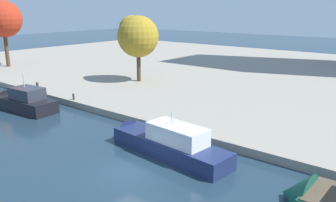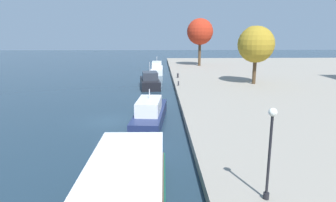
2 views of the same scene
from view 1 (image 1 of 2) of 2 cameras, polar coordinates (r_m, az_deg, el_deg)
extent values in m
plane|color=#1E3342|center=(21.87, -6.48, -11.54)|extent=(220.00, 220.00, 0.00)
cube|color=gray|center=(50.76, 22.15, 3.20)|extent=(120.00, 55.00, 0.63)
cube|color=black|center=(36.78, -22.15, -0.89)|extent=(7.00, 3.23, 1.70)
cone|color=black|center=(39.90, -25.27, -0.04)|extent=(1.43, 2.57, 2.47)
cube|color=#2D333D|center=(36.03, -21.91, 1.15)|extent=(3.24, 2.36, 1.12)
cube|color=black|center=(36.99, -22.97, 1.47)|extent=(1.00, 2.02, 0.67)
cylinder|color=silver|center=(36.05, -22.41, 3.16)|extent=(0.08, 0.08, 1.39)
cube|color=navy|center=(24.06, 0.25, -8.00)|extent=(9.34, 3.18, 1.57)
cone|color=navy|center=(27.51, -7.30, -5.12)|extent=(1.40, 2.35, 2.26)
cube|color=white|center=(23.13, 1.49, -5.37)|extent=(4.28, 2.26, 1.15)
cube|color=black|center=(24.15, -1.32, -4.32)|extent=(1.25, 1.87, 0.69)
cylinder|color=silver|center=(23.10, 0.67, -2.82)|extent=(0.08, 0.08, 0.81)
cone|color=#14513D|center=(20.04, 20.03, -14.30)|extent=(1.44, 2.85, 2.83)
cylinder|color=#2D2D33|center=(43.05, -20.46, 2.23)|extent=(0.29, 0.29, 0.56)
sphere|color=#2D2D33|center=(42.98, -20.50, 2.70)|extent=(0.32, 0.32, 0.32)
cylinder|color=#2D2D33|center=(36.92, -15.09, 0.59)|extent=(0.20, 0.20, 0.48)
sphere|color=#2D2D33|center=(36.85, -15.12, 1.03)|extent=(0.22, 0.22, 0.22)
cylinder|color=#4C3823|center=(61.08, -24.74, 7.56)|extent=(0.58, 0.58, 5.24)
sphere|color=#B22D19|center=(60.75, -25.24, 11.98)|extent=(5.65, 5.65, 5.65)
sphere|color=#B22D19|center=(60.72, -25.22, 12.00)|extent=(3.34, 3.34, 3.34)
cylinder|color=#4C3823|center=(44.56, -4.78, 5.58)|extent=(0.51, 0.51, 3.68)
sphere|color=olive|center=(44.10, -4.89, 10.40)|extent=(5.12, 5.12, 5.12)
sphere|color=olive|center=(44.57, -5.91, 11.72)|extent=(3.12, 3.12, 3.12)
sphere|color=olive|center=(44.85, -5.63, 10.31)|extent=(2.62, 2.62, 2.62)
camera|label=2|loc=(22.00, 72.50, -0.21)|focal=32.37mm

